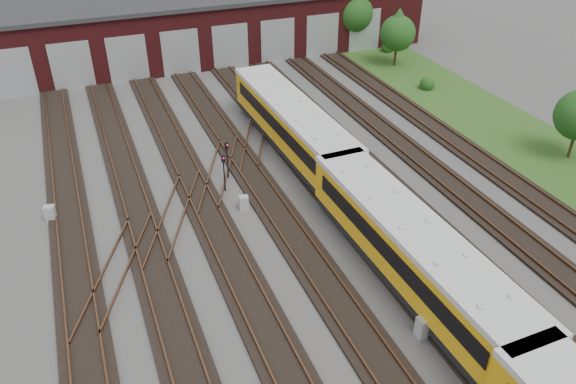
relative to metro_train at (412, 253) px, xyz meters
name	(u,v)px	position (x,y,z in m)	size (l,w,h in m)	color
ground	(368,287)	(-2.00, 0.59, -2.09)	(120.00, 120.00, 0.00)	#474442
track_network	(360,279)	(-2.17, 1.18, -1.98)	(30.40, 70.00, 0.33)	black
maintenance_shed	(186,24)	(-2.01, 40.56, 1.11)	(51.00, 12.50, 6.35)	#511416
grass_verge	(524,142)	(17.00, 10.59, -2.06)	(8.00, 55.00, 0.05)	#2C511B
metro_train	(412,253)	(0.00, 0.00, 0.00)	(3.31, 48.68, 3.44)	black
signal_mast_0	(227,155)	(-5.54, 13.93, -0.37)	(0.27, 0.26, 2.67)	black
signal_mast_1	(325,183)	(-0.92, 8.29, -0.39)	(0.25, 0.23, 2.63)	black
signal_mast_2	(224,169)	(-6.23, 12.36, -0.39)	(0.24, 0.22, 2.63)	black
signal_mast_3	(288,134)	(-0.76, 14.94, -0.15)	(0.29, 0.28, 2.99)	black
relay_cabinet_0	(50,213)	(-17.00, 13.05, -1.58)	(0.61, 0.51, 1.02)	#A7AAAC
relay_cabinet_1	(244,203)	(-5.76, 9.84, -1.62)	(0.57, 0.47, 0.94)	#A7AAAC
relay_cabinet_2	(424,327)	(-1.29, -3.32, -1.54)	(0.66, 0.55, 1.11)	#A7AAAC
relay_cabinet_3	(254,115)	(-0.97, 21.86, -1.56)	(0.64, 0.53, 1.06)	#A7AAAC
relay_cabinet_4	(349,180)	(1.57, 9.87, -1.60)	(0.59, 0.49, 0.98)	#A7AAAC
tree_0	(354,8)	(15.11, 35.59, 2.32)	(4.14, 4.14, 6.86)	#372719
tree_1	(398,29)	(16.66, 29.12, 1.66)	(3.52, 3.52, 5.83)	#372719
bush_1	(427,82)	(16.15, 22.51, -1.40)	(1.38, 1.38, 1.38)	#164513
bush_2	(388,45)	(18.27, 33.21, -1.40)	(1.39, 1.39, 1.39)	#164513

